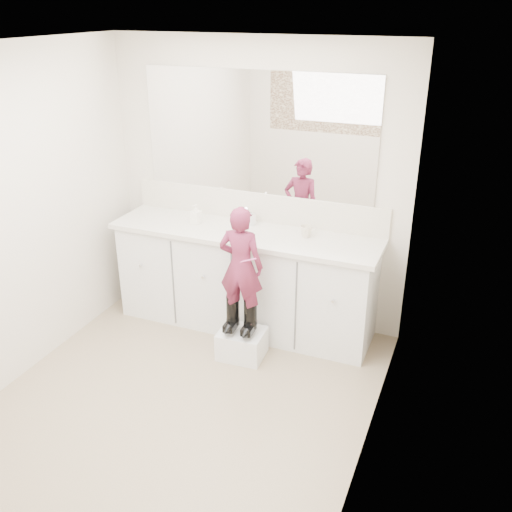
% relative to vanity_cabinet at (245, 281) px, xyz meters
% --- Properties ---
extents(floor, '(3.00, 3.00, 0.00)m').
position_rel_vanity_cabinet_xyz_m(floor, '(0.00, -1.23, -0.42)').
color(floor, '#827555').
rests_on(floor, ground).
extents(ceiling, '(3.00, 3.00, 0.00)m').
position_rel_vanity_cabinet_xyz_m(ceiling, '(0.00, -1.23, 1.97)').
color(ceiling, white).
rests_on(ceiling, wall_back).
extents(wall_back, '(2.60, 0.00, 2.60)m').
position_rel_vanity_cabinet_xyz_m(wall_back, '(0.00, 0.27, 0.77)').
color(wall_back, beige).
rests_on(wall_back, floor).
extents(wall_left, '(0.00, 3.00, 3.00)m').
position_rel_vanity_cabinet_xyz_m(wall_left, '(-1.30, -1.23, 0.78)').
color(wall_left, beige).
rests_on(wall_left, floor).
extents(wall_right, '(0.00, 3.00, 3.00)m').
position_rel_vanity_cabinet_xyz_m(wall_right, '(1.30, -1.23, 0.78)').
color(wall_right, beige).
rests_on(wall_right, floor).
extents(vanity_cabinet, '(2.20, 0.55, 0.85)m').
position_rel_vanity_cabinet_xyz_m(vanity_cabinet, '(0.00, 0.00, 0.00)').
color(vanity_cabinet, silver).
rests_on(vanity_cabinet, floor).
extents(countertop, '(2.28, 0.58, 0.04)m').
position_rel_vanity_cabinet_xyz_m(countertop, '(0.00, -0.01, 0.45)').
color(countertop, beige).
rests_on(countertop, vanity_cabinet).
extents(backsplash, '(2.28, 0.03, 0.25)m').
position_rel_vanity_cabinet_xyz_m(backsplash, '(0.00, 0.26, 0.59)').
color(backsplash, beige).
rests_on(backsplash, countertop).
extents(mirror, '(2.00, 0.02, 1.00)m').
position_rel_vanity_cabinet_xyz_m(mirror, '(0.00, 0.26, 1.22)').
color(mirror, white).
rests_on(mirror, wall_back).
extents(faucet, '(0.08, 0.08, 0.10)m').
position_rel_vanity_cabinet_xyz_m(faucet, '(0.00, 0.15, 0.52)').
color(faucet, silver).
rests_on(faucet, countertop).
extents(cup, '(0.11, 0.11, 0.10)m').
position_rel_vanity_cabinet_xyz_m(cup, '(0.51, 0.06, 0.51)').
color(cup, beige).
rests_on(cup, countertop).
extents(soap_bottle, '(0.09, 0.09, 0.17)m').
position_rel_vanity_cabinet_xyz_m(soap_bottle, '(-0.45, -0.00, 0.55)').
color(soap_bottle, white).
rests_on(soap_bottle, countertop).
extents(step_stool, '(0.37, 0.32, 0.23)m').
position_rel_vanity_cabinet_xyz_m(step_stool, '(0.17, -0.48, -0.31)').
color(step_stool, silver).
rests_on(step_stool, floor).
extents(boot_left, '(0.12, 0.20, 0.30)m').
position_rel_vanity_cabinet_xyz_m(boot_left, '(0.10, -0.48, -0.05)').
color(boot_left, black).
rests_on(boot_left, step_stool).
extents(boot_right, '(0.12, 0.20, 0.30)m').
position_rel_vanity_cabinet_xyz_m(boot_right, '(0.25, -0.48, -0.05)').
color(boot_right, black).
rests_on(boot_right, step_stool).
extents(toddler, '(0.36, 0.25, 0.95)m').
position_rel_vanity_cabinet_xyz_m(toddler, '(0.17, -0.48, 0.38)').
color(toddler, '#AA3460').
rests_on(toddler, step_stool).
extents(toothbrush, '(0.14, 0.02, 0.06)m').
position_rel_vanity_cabinet_xyz_m(toothbrush, '(0.24, -0.51, 0.45)').
color(toothbrush, pink).
rests_on(toothbrush, toddler).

